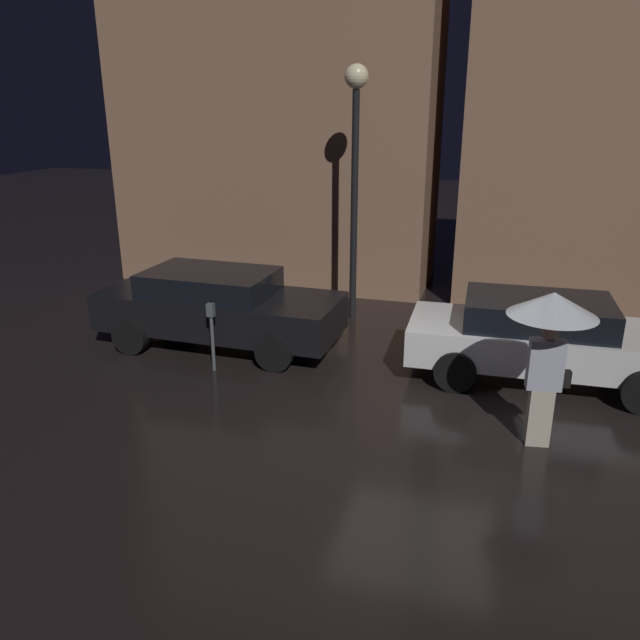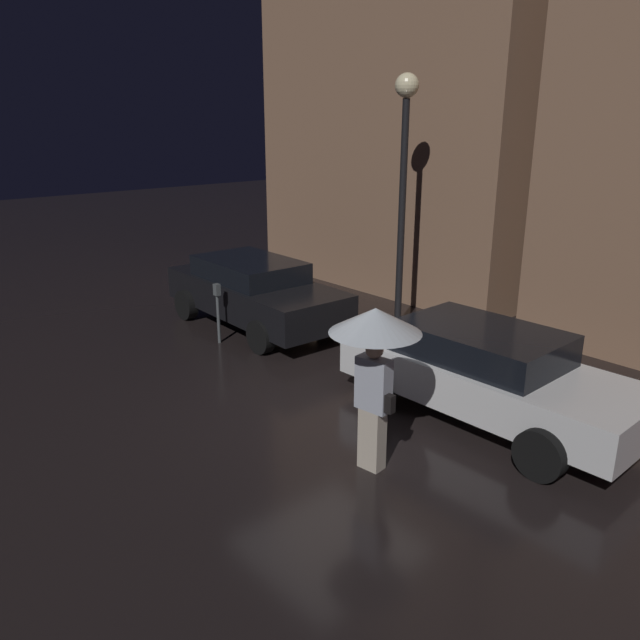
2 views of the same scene
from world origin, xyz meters
name	(u,v)px [view 1 (image 1 of 2)]	position (x,y,z in m)	size (l,w,h in m)	color
ground_plane	(422,404)	(0.00, 0.00, 0.00)	(60.00, 60.00, 0.00)	black
building_facade_left	(277,58)	(-4.51, 6.50, 5.28)	(7.60, 3.00, 10.56)	#8C664C
parked_car_black	(218,306)	(-3.95, 1.42, 0.75)	(4.46, 1.94, 1.40)	black
parked_car_white	(544,337)	(1.72, 1.44, 0.72)	(4.36, 1.91, 1.35)	silver
pedestrian_with_umbrella	(551,324)	(1.60, -0.74, 1.67)	(1.10, 1.10, 2.08)	beige
parking_meter	(212,329)	(-3.53, 0.28, 0.73)	(0.12, 0.10, 1.18)	#4C5154
street_lamp_near	(355,143)	(-1.93, 3.63, 3.53)	(0.45, 0.45, 4.97)	black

